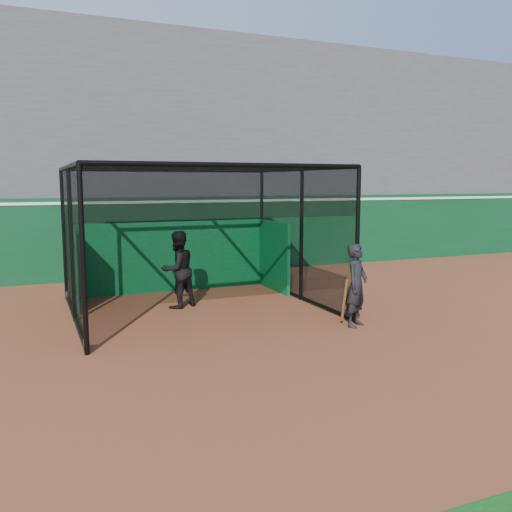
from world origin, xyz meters
name	(u,v)px	position (x,y,z in m)	size (l,w,h in m)	color
ground	(262,350)	(0.00, 0.00, 0.00)	(120.00, 120.00, 0.00)	brown
outfield_wall	(155,235)	(0.00, 8.50, 1.29)	(50.00, 0.50, 2.50)	#0B3C1D
grandstand	(131,141)	(0.00, 12.27, 4.48)	(50.00, 7.85, 8.95)	#4C4C4F
batting_cage	(196,240)	(-0.15, 3.46, 1.64)	(5.56, 5.07, 3.28)	black
batter	(178,269)	(-0.50, 3.83, 0.91)	(0.89, 0.69, 1.83)	black
on_deck_player	(356,285)	(2.45, 0.75, 0.86)	(0.75, 0.69, 1.72)	black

